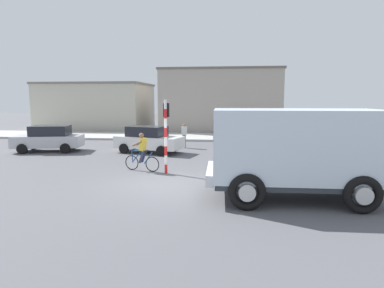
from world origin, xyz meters
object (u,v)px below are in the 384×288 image
pedestrian_near_kerb (184,135)px  car_red_near (49,138)px  truck_foreground (295,148)px  cyclist (142,152)px  car_white_mid (149,139)px  traffic_light_pole (166,126)px

pedestrian_near_kerb → car_red_near: bearing=-163.1°
truck_foreground → car_red_near: 15.55m
cyclist → car_white_mid: (-0.94, 4.98, -0.05)m
cyclist → car_white_mid: size_ratio=0.40×
car_red_near → pedestrian_near_kerb: (8.08, 2.45, 0.03)m
car_red_near → car_white_mid: 6.24m
cyclist → traffic_light_pole: size_ratio=0.54×
car_white_mid → pedestrian_near_kerb: size_ratio=2.66×
truck_foreground → cyclist: size_ratio=3.19×
traffic_light_pole → car_red_near: bearing=148.8°
cyclist → pedestrian_near_kerb: (0.91, 7.19, -0.02)m
truck_foreground → pedestrian_near_kerb: truck_foreground is taller
pedestrian_near_kerb → traffic_light_pole: bearing=-88.0°
truck_foreground → car_red_near: bearing=147.8°
car_white_mid → cyclist: bearing=-79.3°
pedestrian_near_kerb → car_white_mid: bearing=-130.0°
car_red_near → car_white_mid: (6.23, 0.24, 0.00)m
car_red_near → pedestrian_near_kerb: 8.44m
truck_foreground → cyclist: 6.99m
traffic_light_pole → pedestrian_near_kerb: 7.61m
truck_foreground → traffic_light_pole: size_ratio=1.71×
traffic_light_pole → car_white_mid: (-2.11, 5.30, -1.25)m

